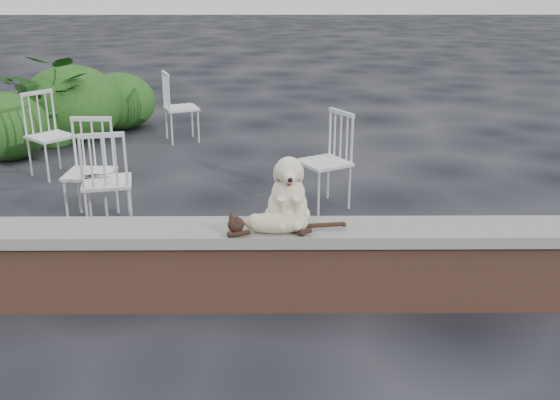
{
  "coord_description": "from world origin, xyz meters",
  "views": [
    {
      "loc": [
        0.94,
        -4.02,
        2.22
      ],
      "look_at": [
        0.97,
        0.2,
        0.7
      ],
      "focal_mm": 41.32,
      "sensor_mm": 36.0,
      "label": 1
    }
  ],
  "objects_px": {
    "chair_c": "(107,180)",
    "chair_a": "(50,135)",
    "chair_d": "(324,161)",
    "potted_plant_a": "(53,99)",
    "cat": "(276,222)",
    "chair_b": "(89,172)",
    "dog": "(288,188)",
    "chair_e": "(181,107)"
  },
  "relations": [
    {
      "from": "chair_a",
      "to": "chair_c",
      "type": "bearing_deg",
      "value": -106.64
    },
    {
      "from": "chair_c",
      "to": "chair_b",
      "type": "bearing_deg",
      "value": -60.35
    },
    {
      "from": "cat",
      "to": "chair_a",
      "type": "xyz_separation_m",
      "value": [
        -2.51,
        3.1,
        -0.19
      ]
    },
    {
      "from": "potted_plant_a",
      "to": "chair_b",
      "type": "bearing_deg",
      "value": -66.23
    },
    {
      "from": "cat",
      "to": "chair_d",
      "type": "height_order",
      "value": "chair_d"
    },
    {
      "from": "chair_c",
      "to": "chair_e",
      "type": "relative_size",
      "value": 1.0
    },
    {
      "from": "cat",
      "to": "chair_b",
      "type": "xyz_separation_m",
      "value": [
        -1.7,
        1.72,
        -0.19
      ]
    },
    {
      "from": "chair_c",
      "to": "potted_plant_a",
      "type": "bearing_deg",
      "value": -76.3
    },
    {
      "from": "chair_a",
      "to": "potted_plant_a",
      "type": "xyz_separation_m",
      "value": [
        -0.41,
        1.39,
        0.14
      ]
    },
    {
      "from": "potted_plant_a",
      "to": "cat",
      "type": "bearing_deg",
      "value": -56.92
    },
    {
      "from": "chair_d",
      "to": "chair_e",
      "type": "distance_m",
      "value": 3.13
    },
    {
      "from": "cat",
      "to": "chair_b",
      "type": "height_order",
      "value": "chair_b"
    },
    {
      "from": "chair_c",
      "to": "cat",
      "type": "bearing_deg",
      "value": 123.54
    },
    {
      "from": "chair_a",
      "to": "chair_d",
      "type": "height_order",
      "value": "same"
    },
    {
      "from": "dog",
      "to": "chair_c",
      "type": "bearing_deg",
      "value": 137.24
    },
    {
      "from": "chair_d",
      "to": "chair_a",
      "type": "bearing_deg",
      "value": -139.88
    },
    {
      "from": "dog",
      "to": "chair_e",
      "type": "bearing_deg",
      "value": 104.0
    },
    {
      "from": "chair_e",
      "to": "potted_plant_a",
      "type": "bearing_deg",
      "value": 75.28
    },
    {
      "from": "potted_plant_a",
      "to": "chair_e",
      "type": "bearing_deg",
      "value": 5.57
    },
    {
      "from": "chair_e",
      "to": "potted_plant_a",
      "type": "distance_m",
      "value": 1.67
    },
    {
      "from": "chair_c",
      "to": "chair_e",
      "type": "distance_m",
      "value": 3.19
    },
    {
      "from": "potted_plant_a",
      "to": "dog",
      "type": "bearing_deg",
      "value": -55.3
    },
    {
      "from": "chair_c",
      "to": "potted_plant_a",
      "type": "distance_m",
      "value": 3.35
    },
    {
      "from": "dog",
      "to": "chair_a",
      "type": "bearing_deg",
      "value": 128.66
    },
    {
      "from": "chair_b",
      "to": "chair_c",
      "type": "bearing_deg",
      "value": -46.68
    },
    {
      "from": "chair_d",
      "to": "chair_c",
      "type": "bearing_deg",
      "value": -103.8
    },
    {
      "from": "chair_a",
      "to": "chair_e",
      "type": "relative_size",
      "value": 1.0
    },
    {
      "from": "chair_c",
      "to": "chair_b",
      "type": "distance_m",
      "value": 0.33
    },
    {
      "from": "cat",
      "to": "chair_c",
      "type": "xyz_separation_m",
      "value": [
        -1.48,
        1.47,
        -0.19
      ]
    },
    {
      "from": "chair_c",
      "to": "chair_d",
      "type": "xyz_separation_m",
      "value": [
        1.95,
        0.59,
        0.0
      ]
    },
    {
      "from": "chair_e",
      "to": "dog",
      "type": "bearing_deg",
      "value": 176.37
    },
    {
      "from": "cat",
      "to": "chair_c",
      "type": "bearing_deg",
      "value": 132.67
    },
    {
      "from": "chair_d",
      "to": "potted_plant_a",
      "type": "height_order",
      "value": "potted_plant_a"
    },
    {
      "from": "chair_c",
      "to": "chair_b",
      "type": "xyz_separation_m",
      "value": [
        -0.22,
        0.25,
        0.0
      ]
    },
    {
      "from": "chair_d",
      "to": "chair_b",
      "type": "xyz_separation_m",
      "value": [
        -2.17,
        -0.34,
        0.0
      ]
    },
    {
      "from": "cat",
      "to": "potted_plant_a",
      "type": "height_order",
      "value": "potted_plant_a"
    },
    {
      "from": "chair_b",
      "to": "potted_plant_a",
      "type": "xyz_separation_m",
      "value": [
        -1.22,
        2.78,
        0.14
      ]
    },
    {
      "from": "dog",
      "to": "cat",
      "type": "height_order",
      "value": "dog"
    },
    {
      "from": "dog",
      "to": "cat",
      "type": "relative_size",
      "value": 0.55
    },
    {
      "from": "chair_c",
      "to": "chair_a",
      "type": "bearing_deg",
      "value": -69.56
    },
    {
      "from": "chair_a",
      "to": "potted_plant_a",
      "type": "height_order",
      "value": "potted_plant_a"
    },
    {
      "from": "dog",
      "to": "chair_a",
      "type": "xyz_separation_m",
      "value": [
        -2.59,
        2.95,
        -0.37
      ]
    }
  ]
}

